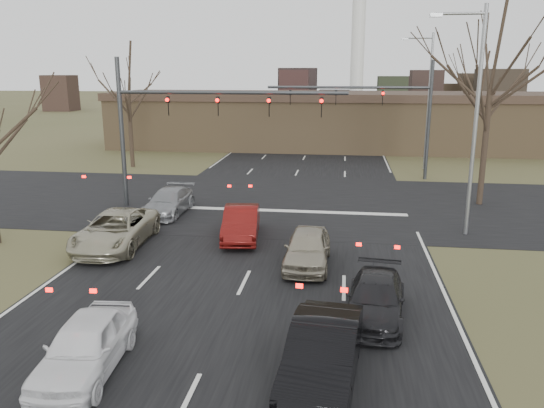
{
  "coord_description": "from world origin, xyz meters",
  "views": [
    {
      "loc": [
        3.32,
        -14.18,
        7.26
      ],
      "look_at": [
        0.51,
        6.6,
        2.0
      ],
      "focal_mm": 35.0,
      "sensor_mm": 36.0,
      "label": 1
    }
  ],
  "objects": [
    {
      "name": "tree_left_far",
      "position": [
        -13.0,
        25.0,
        7.34
      ],
      "size": [
        5.7,
        5.7,
        9.5
      ],
      "color": "black",
      "rests_on": "ground"
    },
    {
      "name": "car_silver_suv",
      "position": [
        -6.11,
        6.2,
        0.75
      ],
      "size": [
        2.74,
        5.51,
        1.5
      ],
      "primitive_type": "imported",
      "rotation": [
        0.0,
        0.0,
        0.05
      ],
      "color": "#A6A186",
      "rests_on": "ground"
    },
    {
      "name": "tree_right_near",
      "position": [
        11.0,
        16.0,
        8.9
      ],
      "size": [
        6.9,
        6.9,
        11.5
      ],
      "color": "black",
      "rests_on": "ground"
    },
    {
      "name": "streetlight_right_far",
      "position": [
        9.32,
        27.0,
        5.59
      ],
      "size": [
        2.34,
        0.25,
        10.0
      ],
      "color": "gray",
      "rests_on": "ground"
    },
    {
      "name": "ground",
      "position": [
        0.0,
        0.0,
        0.0
      ],
      "size": [
        360.0,
        360.0,
        0.0
      ],
      "primitive_type": "plane",
      "color": "#454726",
      "rests_on": "ground"
    },
    {
      "name": "car_silver_ahead",
      "position": [
        2.09,
        5.05,
        0.71
      ],
      "size": [
        1.71,
        4.17,
        1.41
      ],
      "primitive_type": "imported",
      "rotation": [
        0.0,
        0.0,
        -0.01
      ],
      "color": "gray",
      "rests_on": "ground"
    },
    {
      "name": "car_white_sedan",
      "position": [
        -2.82,
        -3.09,
        0.69
      ],
      "size": [
        1.95,
        4.19,
        1.39
      ],
      "primitive_type": "imported",
      "rotation": [
        0.0,
        0.0,
        0.08
      ],
      "color": "white",
      "rests_on": "ground"
    },
    {
      "name": "car_black_hatch",
      "position": [
        3.0,
        -2.78,
        0.75
      ],
      "size": [
        2.02,
        4.69,
        1.5
      ],
      "primitive_type": "imported",
      "rotation": [
        0.0,
        0.0,
        -0.1
      ],
      "color": "black",
      "rests_on": "ground"
    },
    {
      "name": "car_charcoal_sedan",
      "position": [
        4.44,
        0.91,
        0.6
      ],
      "size": [
        2.13,
        4.3,
        1.2
      ],
      "primitive_type": "imported",
      "rotation": [
        0.0,
        0.0,
        -0.11
      ],
      "color": "black",
      "rests_on": "ground"
    },
    {
      "name": "mast_arm_far",
      "position": [
        6.18,
        23.0,
        5.02
      ],
      "size": [
        11.12,
        0.24,
        8.0
      ],
      "color": "#383A3D",
      "rests_on": "ground"
    },
    {
      "name": "road_cross",
      "position": [
        0.0,
        15.0,
        0.01
      ],
      "size": [
        200.0,
        14.0,
        0.02
      ],
      "primitive_type": "cube",
      "color": "black",
      "rests_on": "ground"
    },
    {
      "name": "car_grey_ahead",
      "position": [
        -5.63,
        11.7,
        0.65
      ],
      "size": [
        1.9,
        4.51,
        1.3
      ],
      "primitive_type": "imported",
      "rotation": [
        0.0,
        0.0,
        -0.02
      ],
      "color": "gray",
      "rests_on": "ground"
    },
    {
      "name": "tree_right_far",
      "position": [
        15.0,
        35.0,
        6.96
      ],
      "size": [
        5.4,
        5.4,
        9.0
      ],
      "color": "black",
      "rests_on": "ground"
    },
    {
      "name": "building",
      "position": [
        2.0,
        38.0,
        2.67
      ],
      "size": [
        42.4,
        10.4,
        5.3
      ],
      "color": "olive",
      "rests_on": "ground"
    },
    {
      "name": "road_main",
      "position": [
        0.0,
        60.0,
        0.01
      ],
      "size": [
        14.0,
        300.0,
        0.02
      ],
      "primitive_type": "cube",
      "color": "black",
      "rests_on": "ground"
    },
    {
      "name": "streetlight_right_near",
      "position": [
        8.82,
        10.0,
        5.59
      ],
      "size": [
        2.34,
        0.25,
        10.0
      ],
      "color": "gray",
      "rests_on": "ground"
    },
    {
      "name": "car_red_ahead",
      "position": [
        -1.08,
        8.08,
        0.71
      ],
      "size": [
        2.02,
        4.46,
        1.42
      ],
      "primitive_type": "imported",
      "rotation": [
        0.0,
        0.0,
        0.12
      ],
      "color": "#5C0F0D",
      "rests_on": "ground"
    },
    {
      "name": "mast_arm_near",
      "position": [
        -5.23,
        13.0,
        5.07
      ],
      "size": [
        12.12,
        0.24,
        8.0
      ],
      "color": "#383A3D",
      "rests_on": "ground"
    }
  ]
}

